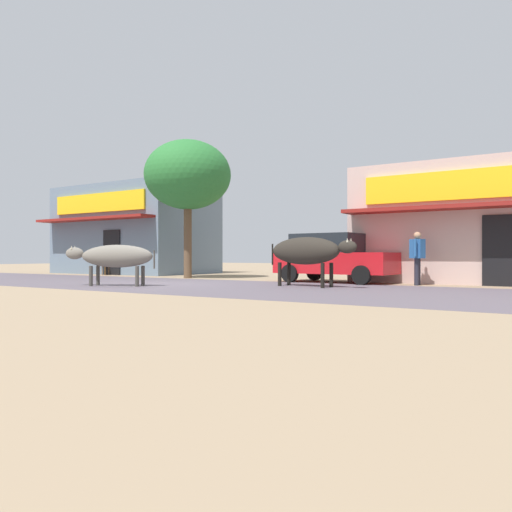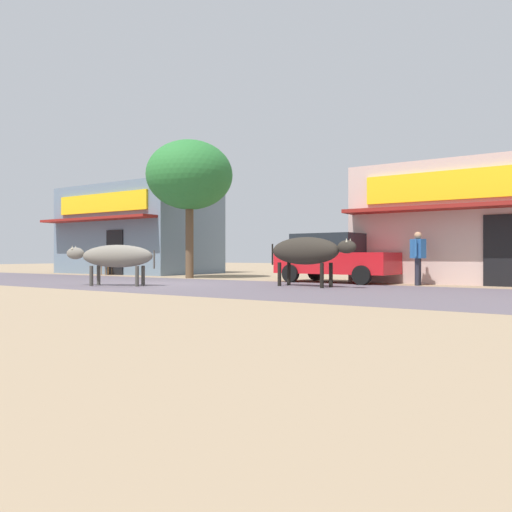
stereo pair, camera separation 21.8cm
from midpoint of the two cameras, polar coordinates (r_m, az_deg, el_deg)
ground at (r=16.37m, az=-11.31°, el=-3.11°), size 80.00×80.00×0.00m
asphalt_road at (r=16.37m, az=-11.31°, el=-3.10°), size 72.00×6.47×0.00m
storefront_left_cafe at (r=26.86m, az=-13.63°, el=2.81°), size 7.58×5.64×4.38m
storefront_right_club at (r=18.91m, az=22.61°, el=3.26°), size 7.04×5.64×3.91m
roadside_tree at (r=20.60m, az=-8.01°, el=8.98°), size 3.45×3.45×5.50m
parked_hatchback_car at (r=17.21m, az=8.37°, el=-0.15°), size 4.10×2.07×1.64m
cow_near_brown at (r=15.58m, az=-16.02°, el=-0.06°), size 2.69×1.50×1.22m
cow_far_dark at (r=14.65m, az=5.31°, el=0.53°), size 2.89×0.95×1.44m
pedestrian_by_shop at (r=16.02m, az=17.36°, el=0.22°), size 0.47×0.61×1.62m
cafe_chair_near_tree at (r=24.66m, az=-17.19°, el=-0.85°), size 0.56×0.56×0.92m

